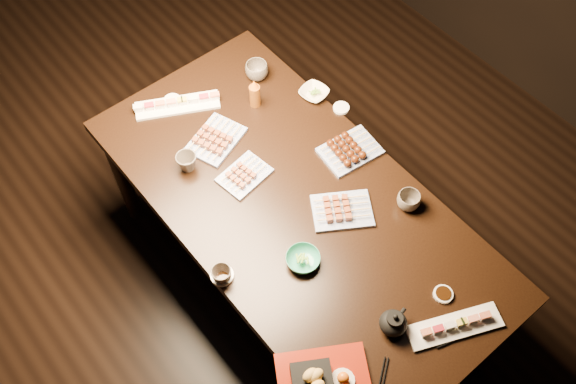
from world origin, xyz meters
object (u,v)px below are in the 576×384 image
at_px(sushi_platter_near, 455,325).
at_px(teapot, 394,322).
at_px(yakitori_plate_left, 215,137).
at_px(teacup_near_left, 222,275).
at_px(teacup_far_right, 257,71).
at_px(condiment_bottle, 255,93).
at_px(yakitori_plate_center, 244,173).
at_px(sushi_platter_far, 177,103).
at_px(dining_table, 295,247).
at_px(edamame_bowl_cream, 314,93).
at_px(edamame_bowl_green, 303,260).
at_px(yakitori_plate_right, 342,208).
at_px(teacup_far_left, 187,162).
at_px(teacup_mid_right, 408,201).
at_px(tempura_tray, 325,380).

height_order(sushi_platter_near, teapot, teapot).
distance_m(sushi_platter_near, yakitori_plate_left, 1.22).
distance_m(teacup_near_left, teacup_far_right, 1.01).
relative_size(yakitori_plate_left, teacup_near_left, 3.16).
distance_m(teacup_far_right, condiment_bottle, 0.16).
bearing_deg(sushi_platter_near, teacup_far_right, 105.38).
bearing_deg(yakitori_plate_center, sushi_platter_far, 81.64).
bearing_deg(dining_table, teacup_near_left, -156.15).
distance_m(yakitori_plate_left, edamame_bowl_cream, 0.49).
xyz_separation_m(teacup_near_left, condiment_bottle, (0.62, 0.59, 0.04)).
bearing_deg(condiment_bottle, edamame_bowl_cream, -28.30).
height_order(sushi_platter_near, teacup_far_right, teacup_far_right).
height_order(edamame_bowl_green, teacup_near_left, teacup_near_left).
relative_size(yakitori_plate_left, teacup_far_right, 2.30).
bearing_deg(yakitori_plate_right, yakitori_plate_left, 138.80).
relative_size(edamame_bowl_green, teacup_far_left, 1.51).
distance_m(edamame_bowl_green, teacup_near_left, 0.31).
bearing_deg(edamame_bowl_cream, sushi_platter_near, -105.99).
height_order(dining_table, edamame_bowl_green, edamame_bowl_green).
xyz_separation_m(yakitori_plate_right, teapot, (-0.18, -0.47, 0.02)).
distance_m(yakitori_plate_center, teacup_far_right, 0.55).
distance_m(edamame_bowl_cream, teacup_mid_right, 0.68).
bearing_deg(teacup_mid_right, tempura_tray, -155.82).
bearing_deg(teacup_far_left, sushi_platter_near, -74.09).
bearing_deg(condiment_bottle, yakitori_plate_right, -96.88).
distance_m(tempura_tray, teacup_mid_right, 0.79).
bearing_deg(teacup_far_left, teacup_far_right, 22.30).
bearing_deg(sushi_platter_near, yakitori_plate_left, 121.15).
xyz_separation_m(yakitori_plate_left, teacup_far_left, (-0.17, -0.04, 0.01)).
bearing_deg(teacup_near_left, yakitori_plate_right, -6.85).
height_order(teacup_near_left, condiment_bottle, condiment_bottle).
height_order(teacup_near_left, teapot, teapot).
bearing_deg(teacup_mid_right, edamame_bowl_cream, 82.12).
xyz_separation_m(yakitori_plate_left, edamame_bowl_cream, (0.49, -0.07, -0.02)).
distance_m(tempura_tray, teacup_far_left, 1.04).
bearing_deg(tempura_tray, teapot, 31.84).
bearing_deg(sushi_platter_near, dining_table, 121.00).
xyz_separation_m(dining_table, edamame_bowl_green, (-0.15, -0.22, 0.40)).
bearing_deg(yakitori_plate_right, edamame_bowl_green, -132.32).
height_order(yakitori_plate_right, tempura_tray, tempura_tray).
height_order(yakitori_plate_center, teacup_far_right, teacup_far_right).
distance_m(yakitori_plate_left, tempura_tray, 1.12).
bearing_deg(yakitori_plate_right, teacup_near_left, -154.34).
distance_m(sushi_platter_far, teacup_far_right, 0.39).
bearing_deg(teacup_mid_right, sushi_platter_far, 112.17).
bearing_deg(edamame_bowl_green, teacup_near_left, 153.71).
relative_size(teacup_mid_right, teacup_far_left, 1.08).
bearing_deg(yakitori_plate_right, sushi_platter_near, -58.80).
relative_size(edamame_bowl_green, condiment_bottle, 0.88).
relative_size(edamame_bowl_green, teapot, 1.10).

